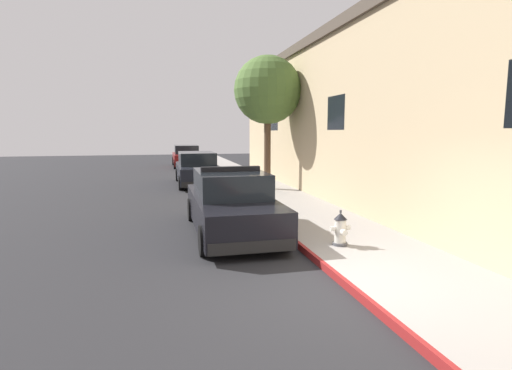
{
  "coord_description": "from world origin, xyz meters",
  "views": [
    {
      "loc": [
        -2.91,
        -5.66,
        2.55
      ],
      "look_at": [
        -0.25,
        5.54,
        1.0
      ],
      "focal_mm": 28.0,
      "sensor_mm": 36.0,
      "label": 1
    }
  ],
  "objects_px": {
    "parked_car_dark_far": "(186,157)",
    "fire_hydrant": "(340,229)",
    "parked_car_silver_ahead": "(197,169)",
    "police_cruiser": "(231,204)",
    "street_tree": "(268,91)"
  },
  "relations": [
    {
      "from": "parked_car_dark_far",
      "to": "fire_hydrant",
      "type": "height_order",
      "value": "parked_car_dark_far"
    },
    {
      "from": "parked_car_silver_ahead",
      "to": "fire_hydrant",
      "type": "bearing_deg",
      "value": -80.35
    },
    {
      "from": "parked_car_silver_ahead",
      "to": "parked_car_dark_far",
      "type": "distance_m",
      "value": 10.19
    },
    {
      "from": "parked_car_dark_far",
      "to": "parked_car_silver_ahead",
      "type": "bearing_deg",
      "value": -90.61
    },
    {
      "from": "parked_car_silver_ahead",
      "to": "fire_hydrant",
      "type": "relative_size",
      "value": 6.37
    },
    {
      "from": "police_cruiser",
      "to": "fire_hydrant",
      "type": "height_order",
      "value": "police_cruiser"
    },
    {
      "from": "police_cruiser",
      "to": "parked_car_dark_far",
      "type": "relative_size",
      "value": 1.0
    },
    {
      "from": "parked_car_dark_far",
      "to": "fire_hydrant",
      "type": "relative_size",
      "value": 6.37
    },
    {
      "from": "parked_car_silver_ahead",
      "to": "parked_car_dark_far",
      "type": "height_order",
      "value": "same"
    },
    {
      "from": "police_cruiser",
      "to": "street_tree",
      "type": "xyz_separation_m",
      "value": [
        2.67,
        6.47,
        3.47
      ]
    },
    {
      "from": "street_tree",
      "to": "parked_car_silver_ahead",
      "type": "bearing_deg",
      "value": 130.94
    },
    {
      "from": "parked_car_dark_far",
      "to": "street_tree",
      "type": "xyz_separation_m",
      "value": [
        2.57,
        -13.27,
        3.48
      ]
    },
    {
      "from": "police_cruiser",
      "to": "parked_car_silver_ahead",
      "type": "xyz_separation_m",
      "value": [
        -0.0,
        9.55,
        -0.0
      ]
    },
    {
      "from": "parked_car_dark_far",
      "to": "fire_hydrant",
      "type": "bearing_deg",
      "value": -85.1
    },
    {
      "from": "parked_car_silver_ahead",
      "to": "parked_car_dark_far",
      "type": "relative_size",
      "value": 1.0
    }
  ]
}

